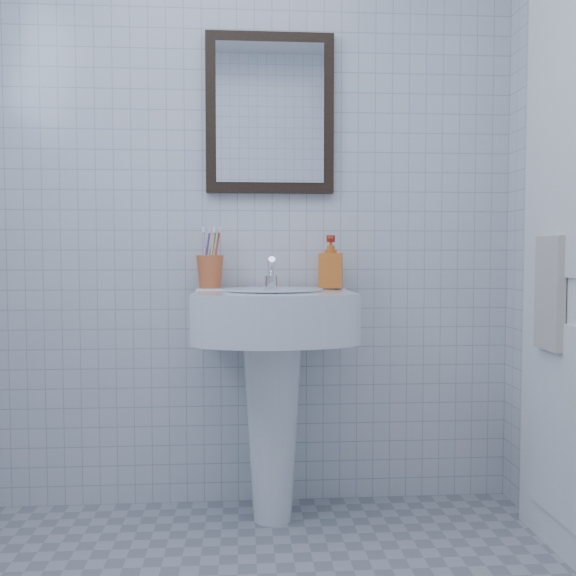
{
  "coord_description": "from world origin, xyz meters",
  "views": [
    {
      "loc": [
        0.02,
        -1.36,
        1.0
      ],
      "look_at": [
        0.18,
        0.86,
        0.88
      ],
      "focal_mm": 40.0,
      "sensor_mm": 36.0,
      "label": 1
    }
  ],
  "objects": [
    {
      "name": "soap_dispenser",
      "position": [
        0.36,
        1.1,
        0.97
      ],
      "size": [
        0.11,
        0.11,
        0.2
      ],
      "primitive_type": "imported",
      "rotation": [
        0.0,
        0.0,
        -0.19
      ],
      "color": "#DE5615",
      "rests_on": "washbasin"
    },
    {
      "name": "towel_ring",
      "position": [
        1.06,
        0.71,
        1.05
      ],
      "size": [
        0.01,
        0.18,
        0.18
      ],
      "primitive_type": "torus",
      "rotation": [
        0.0,
        1.57,
        0.0
      ],
      "color": "white",
      "rests_on": "wall_right"
    },
    {
      "name": "wall_mirror",
      "position": [
        0.13,
        1.18,
        1.55
      ],
      "size": [
        0.5,
        0.04,
        0.62
      ],
      "color": "black",
      "rests_on": "wall_back"
    },
    {
      "name": "wall_back",
      "position": [
        0.0,
        1.2,
        1.25
      ],
      "size": [
        2.2,
        0.02,
        2.5
      ],
      "primitive_type": "cube",
      "color": "silver",
      "rests_on": "ground"
    },
    {
      "name": "toothbrush_cup",
      "position": [
        -0.11,
        1.11,
        0.93
      ],
      "size": [
        0.12,
        0.12,
        0.13
      ],
      "primitive_type": null,
      "rotation": [
        0.0,
        0.0,
        -0.19
      ],
      "color": "#D66132",
      "rests_on": "washbasin"
    },
    {
      "name": "hand_towel",
      "position": [
        1.04,
        0.71,
        0.87
      ],
      "size": [
        0.03,
        0.16,
        0.38
      ],
      "primitive_type": "cube",
      "color": "beige",
      "rests_on": "towel_ring"
    },
    {
      "name": "faucet",
      "position": [
        0.13,
        1.09,
        0.92
      ],
      "size": [
        0.05,
        0.11,
        0.12
      ],
      "color": "white",
      "rests_on": "washbasin"
    },
    {
      "name": "washbasin",
      "position": [
        0.13,
        0.99,
        0.59
      ],
      "size": [
        0.57,
        0.42,
        0.88
      ],
      "color": "white",
      "rests_on": "ground"
    }
  ]
}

